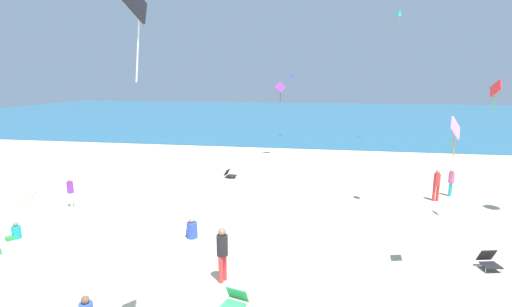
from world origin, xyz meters
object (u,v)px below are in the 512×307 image
person_1 (222,251)px  kite_black (135,5)px  kite_red (496,89)px  beach_chair_far_left (489,260)px  person_4 (437,183)px  person_6 (451,181)px  kite_purple (280,87)px  beach_chair_near_camera (235,301)px  kite_teal (400,13)px  person_5 (15,232)px  kite_pink (455,129)px  person_2 (192,229)px  person_0 (70,190)px  beach_chair_far_right (230,174)px  kite_blue (293,76)px

person_1 → kite_black: kite_black is taller
kite_red → beach_chair_far_left: bearing=-106.3°
person_4 → kite_red: size_ratio=1.27×
beach_chair_far_left → person_6: bearing=157.5°
beach_chair_far_left → kite_black: kite_black is taller
person_4 → kite_purple: bearing=36.8°
beach_chair_near_camera → kite_teal: 30.73m
person_5 → kite_purple: size_ratio=0.44×
beach_chair_near_camera → kite_pink: 7.50m
person_4 → kite_purple: 13.38m
person_5 → kite_teal: bearing=-178.7°
person_1 → person_2: size_ratio=1.98×
person_4 → person_0: bearing=96.8°
person_6 → kite_purple: 13.43m
beach_chair_far_right → beach_chair_near_camera: bearing=-64.1°
person_4 → beach_chair_far_left: bearing=171.5°
beach_chair_near_camera → kite_pink: bearing=129.8°
person_5 → person_6: person_6 is taller
kite_black → person_4: bearing=55.4°
kite_purple → kite_blue: 8.94m
person_0 → person_2: bearing=125.9°
beach_chair_far_left → kite_blue: size_ratio=0.76×
kite_blue → kite_purple: bearing=-91.3°
beach_chair_near_camera → beach_chair_far_right: bearing=-150.4°
kite_black → kite_teal: bearing=72.5°
kite_blue → kite_teal: (9.14, -1.06, 5.25)m
beach_chair_far_left → kite_blue: bearing=-175.6°
beach_chair_far_right → kite_red: kite_red is taller
person_1 → beach_chair_far_right: bearing=121.7°
beach_chair_far_left → person_0: size_ratio=0.52×
beach_chair_near_camera → kite_purple: 20.26m
person_2 → kite_blue: bearing=-34.9°
person_1 → kite_red: size_ratio=1.35×
kite_pink → beach_chair_near_camera: bearing=-155.4°
person_5 → kite_blue: kite_blue is taller
kite_pink → person_4: bearing=76.1°
person_6 → kite_purple: (-9.60, 8.32, 4.36)m
beach_chair_near_camera → person_2: (-2.62, 4.20, 0.03)m
beach_chair_near_camera → beach_chair_far_left: 8.11m
kite_purple → kite_black: bearing=-90.1°
person_2 → person_5: person_2 is taller
person_2 → kite_red: bearing=-105.8°
person_2 → kite_purple: (1.53, 15.44, 4.86)m
kite_purple → person_0: bearing=-121.8°
beach_chair_far_left → kite_red: bearing=150.0°
person_4 → kite_pink: kite_pink is taller
person_2 → kite_blue: 25.06m
person_1 → kite_purple: bearing=110.0°
person_1 → kite_red: 11.63m
beach_chair_far_right → person_4: (10.88, -2.50, 0.68)m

